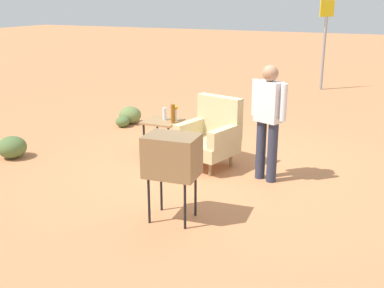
# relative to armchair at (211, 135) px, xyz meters

# --- Properties ---
(ground_plane) EXTENTS (60.00, 60.00, 0.00)m
(ground_plane) POSITION_rel_armchair_xyz_m (0.15, -0.04, -0.50)
(ground_plane) COLOR #C17A4C
(armchair) EXTENTS (0.93, 0.94, 1.06)m
(armchair) POSITION_rel_armchair_xyz_m (0.00, 0.00, 0.00)
(armchair) COLOR #937047
(armchair) RESTS_ON ground
(side_table) EXTENTS (0.56, 0.56, 0.60)m
(side_table) POSITION_rel_armchair_xyz_m (-0.90, 0.12, 0.01)
(side_table) COLOR black
(side_table) RESTS_ON ground
(tv_on_stand) EXTENTS (0.64, 0.50, 1.03)m
(tv_on_stand) POSITION_rel_armchair_xyz_m (0.31, -1.90, 0.28)
(tv_on_stand) COLOR black
(tv_on_stand) RESTS_ON ground
(person_standing) EXTENTS (0.54, 0.33, 1.64)m
(person_standing) POSITION_rel_armchair_xyz_m (0.94, -0.22, 0.44)
(person_standing) COLOR #2D3347
(person_standing) RESTS_ON ground
(road_sign) EXTENTS (0.33, 0.33, 2.44)m
(road_sign) POSITION_rel_armchair_xyz_m (0.40, 7.17, 0.88)
(road_sign) COLOR gray
(road_sign) RESTS_ON ground
(bottle_short_clear) EXTENTS (0.06, 0.06, 0.20)m
(bottle_short_clear) POSITION_rel_armchair_xyz_m (-0.89, 0.16, 0.20)
(bottle_short_clear) COLOR silver
(bottle_short_clear) RESTS_ON side_table
(bottle_tall_amber) EXTENTS (0.07, 0.07, 0.30)m
(bottle_tall_amber) POSITION_rel_armchair_xyz_m (-0.68, 0.06, 0.25)
(bottle_tall_amber) COLOR brown
(bottle_tall_amber) RESTS_ON side_table
(flower_vase) EXTENTS (0.15, 0.10, 0.27)m
(flower_vase) POSITION_rel_armchair_xyz_m (-0.71, 0.17, 0.25)
(flower_vase) COLOR silver
(flower_vase) RESTS_ON side_table
(shrub_near) EXTENTS (0.46, 0.46, 0.35)m
(shrub_near) POSITION_rel_armchair_xyz_m (-2.50, 1.66, -0.32)
(shrub_near) COLOR olive
(shrub_near) RESTS_ON ground
(shrub_mid) EXTENTS (0.28, 0.28, 0.22)m
(shrub_mid) POSITION_rel_armchair_xyz_m (-2.49, 1.36, -0.39)
(shrub_mid) COLOR #516B38
(shrub_mid) RESTS_ON ground
(shrub_far) EXTENTS (0.46, 0.46, 0.36)m
(shrub_far) POSITION_rel_armchair_xyz_m (-3.07, -1.02, -0.32)
(shrub_far) COLOR #516B38
(shrub_far) RESTS_ON ground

